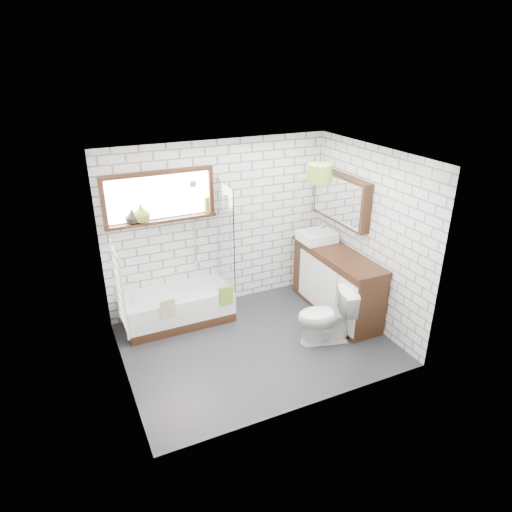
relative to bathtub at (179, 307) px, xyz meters
name	(u,v)px	position (x,y,z in m)	size (l,w,h in m)	color
floor	(257,344)	(0.78, -0.97, -0.25)	(3.40, 2.60, 0.01)	#252529
ceiling	(257,157)	(0.78, -0.97, 2.26)	(3.40, 2.60, 0.01)	white
wall_back	(219,226)	(0.78, 0.34, 1.01)	(3.40, 0.01, 2.50)	white
wall_front	(312,308)	(0.78, -2.27, 1.01)	(3.40, 0.01, 2.50)	white
wall_left	(115,286)	(-0.92, -0.97, 1.01)	(0.01, 2.60, 2.50)	white
wall_right	(369,237)	(2.49, -0.97, 1.01)	(0.01, 2.60, 2.50)	white
window	(160,197)	(-0.07, 0.29, 1.56)	(1.52, 0.16, 0.68)	black
towel_radiator	(120,289)	(-0.88, -0.97, 0.96)	(0.06, 0.52, 1.00)	white
mirror_cabinet	(341,199)	(2.40, -0.37, 1.41)	(0.16, 1.20, 0.70)	black
shower_riser	(194,224)	(0.38, 0.29, 1.11)	(0.02, 0.02, 1.30)	silver
bathtub	(179,307)	(0.00, 0.00, 0.00)	(1.50, 0.66, 0.49)	white
shower_screen	(224,235)	(0.73, 0.00, 0.99)	(0.02, 0.72, 1.50)	white
towel_green	(226,295)	(0.60, -0.33, 0.22)	(0.20, 0.05, 0.27)	olive
towel_beige	(168,308)	(-0.23, -0.33, 0.22)	(0.20, 0.05, 0.25)	tan
vanity	(336,282)	(2.21, -0.68, 0.24)	(0.54, 1.69, 0.97)	black
basin	(317,236)	(2.15, -0.18, 0.80)	(0.50, 0.44, 0.15)	white
tap	(326,231)	(2.31, -0.18, 0.86)	(0.03, 0.03, 0.18)	silver
toilet	(326,317)	(1.64, -1.29, 0.14)	(0.75, 0.43, 0.76)	white
vase_olive	(141,215)	(-0.34, 0.26, 1.36)	(0.24, 0.24, 0.25)	olive
vase_dark	(132,218)	(-0.46, 0.26, 1.33)	(0.18, 0.18, 0.19)	black
bottle	(207,207)	(0.58, 0.26, 1.35)	(0.07, 0.07, 0.23)	olive
pendant	(320,173)	(1.92, -0.51, 1.86)	(0.33, 0.33, 0.24)	olive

